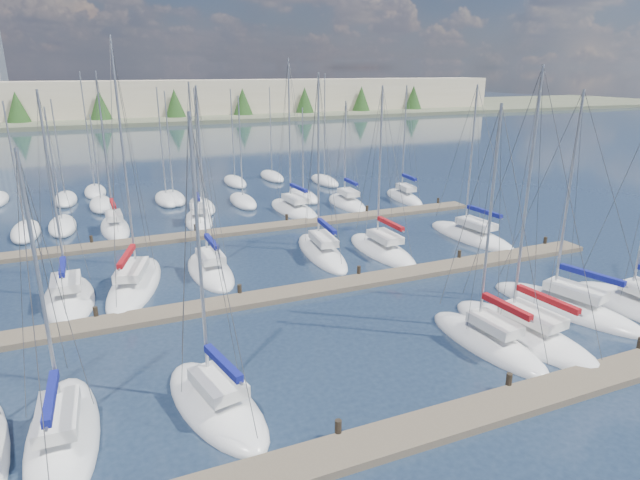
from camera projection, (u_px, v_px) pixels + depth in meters
name	position (u px, v px, depth m)	size (l,w,h in m)	color
ground	(185.00, 171.00, 71.32)	(400.00, 400.00, 0.00)	#243348
dock_near	(442.00, 423.00, 20.51)	(44.00, 1.93, 1.10)	#6B5E4C
dock_mid	(307.00, 290.00, 32.77)	(44.00, 1.93, 1.10)	#6B5E4C
dock_far	(246.00, 230.00, 45.03)	(44.00, 1.93, 1.10)	#6B5E4C
sailboat_o	(199.00, 220.00, 47.76)	(3.30, 6.97, 12.82)	white
sailboat_b	(63.00, 436.00, 19.77)	(2.86, 8.33, 11.48)	white
sailboat_l	(382.00, 250.00, 39.93)	(2.91, 8.46, 12.76)	white
sailboat_e	(523.00, 333.00, 27.44)	(3.97, 9.20, 14.06)	white
sailboat_c	(216.00, 404.00, 21.67)	(4.25, 7.80, 12.48)	white
sailboat_k	(322.00, 252.00, 39.45)	(3.24, 9.18, 13.63)	white
sailboat_n	(115.00, 228.00, 45.47)	(2.53, 7.61, 13.70)	white
sailboat_d	(487.00, 342.00, 26.52)	(2.98, 7.66, 12.43)	white
sailboat_f	(565.00, 307.00, 30.40)	(4.81, 9.35, 12.86)	white
sailboat_m	(471.00, 236.00, 43.20)	(3.59, 9.40, 12.72)	white
sailboat_r	(404.00, 198.00, 55.99)	(2.89, 7.53, 12.26)	white
sailboat_i	(135.00, 284.00, 33.59)	(5.34, 10.15, 15.68)	white
sailboat_h	(69.00, 299.00, 31.54)	(2.91, 7.58, 12.83)	white
sailboat_p	(294.00, 209.00, 51.32)	(3.52, 8.98, 14.77)	white
sailboat_q	(347.00, 203.00, 53.79)	(2.89, 7.45, 10.89)	white
sailboat_j	(210.00, 271.00, 35.89)	(2.79, 7.64, 12.89)	white
distant_boats	(169.00, 198.00, 55.40)	(36.93, 20.75, 13.30)	#9EA0A5
shoreline	(75.00, 90.00, 142.66)	(400.00, 60.00, 38.00)	#666B51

